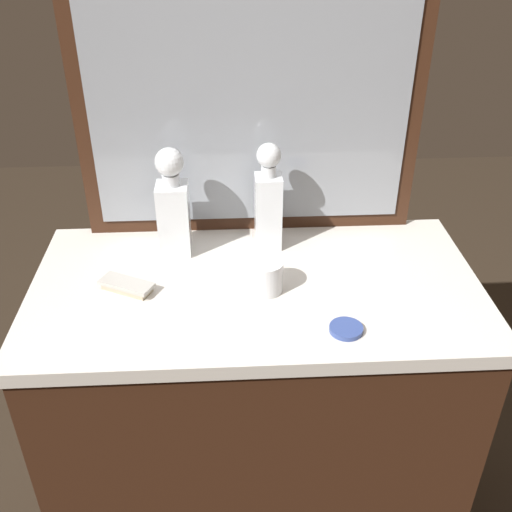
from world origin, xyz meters
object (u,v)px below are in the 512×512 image
object	(u,v)px
crystal_decanter_rear	(173,212)
crystal_decanter_front	(268,206)
crystal_tumbler_rear	(265,277)
porcelain_dish	(346,329)
silver_brush_far_left	(127,286)

from	to	relation	value
crystal_decanter_rear	crystal_decanter_front	bearing A→B (deg)	4.01
crystal_tumbler_rear	porcelain_dish	size ratio (longest dim) A/B	1.17
crystal_decanter_front	crystal_tumbler_rear	bearing A→B (deg)	-95.90
crystal_decanter_rear	porcelain_dish	world-z (taller)	crystal_decanter_rear
crystal_decanter_rear	silver_brush_far_left	xyz separation A→B (m)	(-0.11, -0.18, -0.11)
silver_brush_far_left	porcelain_dish	bearing A→B (deg)	-20.14
crystal_decanter_front	crystal_tumbler_rear	size ratio (longest dim) A/B	3.35
crystal_decanter_rear	silver_brush_far_left	distance (m)	0.24
crystal_decanter_rear	silver_brush_far_left	bearing A→B (deg)	-121.70
crystal_decanter_front	silver_brush_far_left	world-z (taller)	crystal_decanter_front
crystal_decanter_front	silver_brush_far_left	size ratio (longest dim) A/B	2.07
crystal_tumbler_rear	crystal_decanter_front	bearing A→B (deg)	84.10
crystal_decanter_rear	crystal_tumbler_rear	xyz separation A→B (m)	(0.23, -0.20, -0.08)
porcelain_dish	crystal_tumbler_rear	bearing A→B (deg)	134.79
crystal_decanter_front	porcelain_dish	bearing A→B (deg)	-68.87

